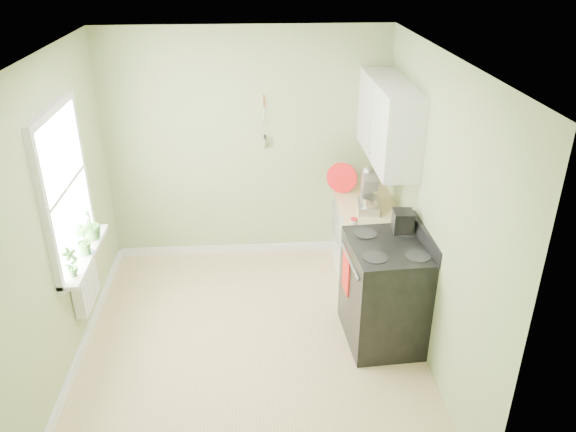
{
  "coord_description": "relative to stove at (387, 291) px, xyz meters",
  "views": [
    {
      "loc": [
        0.06,
        -4.28,
        3.49
      ],
      "look_at": [
        0.38,
        0.55,
        1.09
      ],
      "focal_mm": 35.0,
      "sensor_mm": 36.0,
      "label": 1
    }
  ],
  "objects": [
    {
      "name": "kettle",
      "position": [
        -0.17,
        1.67,
        0.48
      ],
      "size": [
        0.17,
        0.1,
        0.18
      ],
      "color": "silver",
      "rests_on": "countertop"
    },
    {
      "name": "floor",
      "position": [
        -1.28,
        -0.05,
        -0.53
      ],
      "size": [
        3.2,
        3.6,
        0.02
      ],
      "primitive_type": "cube",
      "color": "tan",
      "rests_on": "ground"
    },
    {
      "name": "window",
      "position": [
        -2.86,
        0.25,
        1.03
      ],
      "size": [
        0.06,
        1.14,
        1.44
      ],
      "color": "white",
      "rests_on": "wall_left"
    },
    {
      "name": "countertop",
      "position": [
        0.01,
        0.95,
        0.37
      ],
      "size": [
        0.64,
        1.6,
        0.04
      ],
      "primitive_type": "cube",
      "color": "beige",
      "rests_on": "base_cabinets"
    },
    {
      "name": "wall_right",
      "position": [
        0.33,
        -0.05,
        0.83
      ],
      "size": [
        0.02,
        3.6,
        2.7
      ],
      "primitive_type": "cube",
      "color": "#A8B77D",
      "rests_on": "floor"
    },
    {
      "name": "stand_mixer",
      "position": [
        -0.02,
        0.97,
        0.58
      ],
      "size": [
        0.26,
        0.38,
        0.43
      ],
      "color": "#B2B2B7",
      "rests_on": "countertop"
    },
    {
      "name": "plant_c",
      "position": [
        -2.78,
        0.53,
        0.54
      ],
      "size": [
        0.22,
        0.22,
        0.33
      ],
      "primitive_type": "imported",
      "rotation": [
        0.0,
        0.0,
        4.46
      ],
      "color": "#346224",
      "rests_on": "window_sill"
    },
    {
      "name": "ceiling",
      "position": [
        -1.28,
        -0.05,
        2.19
      ],
      "size": [
        3.2,
        3.6,
        0.02
      ],
      "primitive_type": "cube",
      "color": "white",
      "rests_on": "wall_back"
    },
    {
      "name": "stove",
      "position": [
        0.0,
        0.0,
        0.0
      ],
      "size": [
        0.79,
        0.88,
        1.15
      ],
      "color": "black",
      "rests_on": "floor"
    },
    {
      "name": "red_tray",
      "position": [
        -0.23,
        1.44,
        0.57
      ],
      "size": [
        0.35,
        0.18,
        0.35
      ],
      "primitive_type": "cylinder",
      "rotation": [
        1.45,
        0.0,
        -0.38
      ],
      "color": "red",
      "rests_on": "countertop"
    },
    {
      "name": "window_sill",
      "position": [
        -2.79,
        0.25,
        0.36
      ],
      "size": [
        0.18,
        1.14,
        0.04
      ],
      "primitive_type": "cube",
      "color": "white",
      "rests_on": "wall_left"
    },
    {
      "name": "wall_utensils",
      "position": [
        -1.08,
        1.73,
        1.05
      ],
      "size": [
        0.02,
        0.14,
        0.58
      ],
      "color": "beige",
      "rests_on": "wall_back"
    },
    {
      "name": "wall_left",
      "position": [
        -2.89,
        -0.05,
        0.83
      ],
      "size": [
        0.02,
        3.6,
        2.7
      ],
      "primitive_type": "cube",
      "color": "#A8B77D",
      "rests_on": "floor"
    },
    {
      "name": "coffee_maker",
      "position": [
        0.16,
        0.25,
        0.54
      ],
      "size": [
        0.2,
        0.21,
        0.32
      ],
      "color": "black",
      "rests_on": "countertop"
    },
    {
      "name": "plant_a",
      "position": [
        -2.78,
        -0.15,
        0.52
      ],
      "size": [
        0.17,
        0.18,
        0.28
      ],
      "primitive_type": "imported",
      "rotation": [
        0.0,
        0.0,
        0.87
      ],
      "color": "#346224",
      "rests_on": "window_sill"
    },
    {
      "name": "upper_cabinets",
      "position": [
        0.15,
        1.05,
        1.33
      ],
      "size": [
        0.35,
        1.4,
        0.8
      ],
      "primitive_type": "cube",
      "color": "white",
      "rests_on": "wall_right"
    },
    {
      "name": "wall_back",
      "position": [
        -1.28,
        1.76,
        0.83
      ],
      "size": [
        3.2,
        0.02,
        2.7
      ],
      "primitive_type": "cube",
      "color": "#A8B77D",
      "rests_on": "floor"
    },
    {
      "name": "plant_b",
      "position": [
        -2.78,
        0.23,
        0.52
      ],
      "size": [
        0.2,
        0.2,
        0.29
      ],
      "primitive_type": "imported",
      "rotation": [
        0.0,
        0.0,
        2.36
      ],
      "color": "#346224",
      "rests_on": "window_sill"
    },
    {
      "name": "jar",
      "position": [
        -0.23,
        0.61,
        0.43
      ],
      "size": [
        0.07,
        0.07,
        0.08
      ],
      "color": "beige",
      "rests_on": "countertop"
    },
    {
      "name": "base_cabinets",
      "position": [
        0.02,
        0.95,
        -0.08
      ],
      "size": [
        0.6,
        1.6,
        0.87
      ],
      "primitive_type": "cube",
      "color": "white",
      "rests_on": "floor"
    },
    {
      "name": "radiator",
      "position": [
        -2.82,
        0.2,
        0.03
      ],
      "size": [
        0.12,
        0.5,
        0.35
      ],
      "primitive_type": "cube",
      "color": "white",
      "rests_on": "wall_left"
    }
  ]
}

